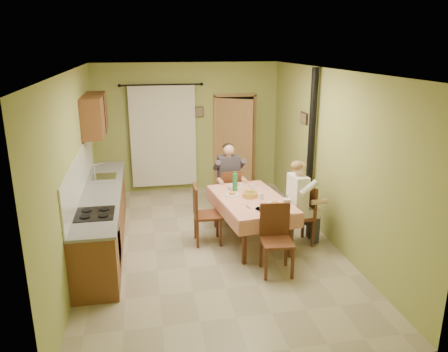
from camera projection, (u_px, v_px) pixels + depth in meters
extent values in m
cube|color=tan|center=(210.00, 246.00, 7.16)|extent=(4.00, 6.00, 0.01)
cube|color=#9CA454|center=(188.00, 128.00, 9.57)|extent=(4.00, 0.04, 2.80)
cube|color=#9CA454|center=(261.00, 249.00, 3.93)|extent=(4.00, 0.04, 2.80)
cube|color=#9CA454|center=(75.00, 170.00, 6.39)|extent=(0.04, 6.00, 2.80)
cube|color=#9CA454|center=(330.00, 157.00, 7.11)|extent=(0.04, 6.00, 2.80)
cube|color=white|center=(208.00, 70.00, 6.34)|extent=(4.00, 6.00, 0.04)
cube|color=brown|center=(103.00, 219.00, 7.10)|extent=(0.60, 3.60, 0.88)
cube|color=gray|center=(101.00, 192.00, 6.96)|extent=(0.64, 3.64, 0.04)
cube|color=white|center=(80.00, 173.00, 6.82)|extent=(0.02, 3.60, 0.66)
cube|color=silver|center=(104.00, 177.00, 7.71)|extent=(0.42, 0.42, 0.03)
cube|color=black|center=(95.00, 214.00, 6.02)|extent=(0.52, 0.56, 0.02)
cube|color=black|center=(119.00, 243.00, 6.21)|extent=(0.01, 0.55, 0.55)
cube|color=brown|center=(95.00, 114.00, 7.86)|extent=(0.35, 1.40, 0.70)
cylinder|color=black|center=(161.00, 85.00, 9.08)|extent=(1.70, 0.04, 0.04)
cube|color=silver|center=(163.00, 137.00, 9.42)|extent=(1.40, 0.06, 2.20)
cube|color=black|center=(235.00, 143.00, 9.85)|extent=(0.84, 0.03, 2.06)
cube|color=#A47344|center=(215.00, 144.00, 9.75)|extent=(0.06, 0.06, 2.12)
cube|color=#A47344|center=(254.00, 142.00, 9.92)|extent=(0.06, 0.06, 2.12)
cube|color=#A47344|center=(235.00, 95.00, 9.53)|extent=(0.96, 0.06, 0.06)
cube|color=#A47344|center=(235.00, 145.00, 9.64)|extent=(0.74, 0.42, 2.04)
cube|color=#E18F79|center=(251.00, 199.00, 7.13)|extent=(1.22, 1.82, 0.04)
cube|color=#E18F79|center=(272.00, 225.00, 6.38)|extent=(1.02, 0.14, 0.22)
cube|color=#E18F79|center=(234.00, 189.00, 7.94)|extent=(1.02, 0.14, 0.22)
cube|color=#E18F79|center=(221.00, 209.00, 7.01)|extent=(0.22, 1.70, 0.22)
cube|color=#E18F79|center=(279.00, 202.00, 7.31)|extent=(0.22, 1.70, 0.22)
cylinder|color=white|center=(236.00, 186.00, 7.71)|extent=(0.25, 0.25, 0.02)
ellipsoid|color=#CC7233|center=(236.00, 184.00, 7.70)|extent=(0.12, 0.12, 0.05)
cylinder|color=white|center=(263.00, 209.00, 6.60)|extent=(0.25, 0.25, 0.02)
ellipsoid|color=#CC7233|center=(263.00, 208.00, 6.60)|extent=(0.12, 0.12, 0.05)
cylinder|color=white|center=(275.00, 204.00, 6.84)|extent=(0.25, 0.25, 0.02)
ellipsoid|color=#CC7233|center=(275.00, 202.00, 6.84)|extent=(0.12, 0.12, 0.05)
cylinder|color=white|center=(232.00, 194.00, 7.26)|extent=(0.25, 0.25, 0.02)
ellipsoid|color=#CC7233|center=(232.00, 193.00, 7.25)|extent=(0.12, 0.12, 0.05)
cylinder|color=gold|center=(250.00, 195.00, 7.16)|extent=(0.26, 0.26, 0.08)
cylinder|color=white|center=(264.00, 209.00, 6.62)|extent=(0.28, 0.28, 0.02)
cube|color=tan|center=(267.00, 207.00, 6.62)|extent=(0.06, 0.07, 0.03)
cube|color=tan|center=(263.00, 209.00, 6.58)|extent=(0.07, 0.07, 0.03)
cube|color=tan|center=(262.00, 208.00, 6.61)|extent=(0.07, 0.07, 0.03)
cube|color=tan|center=(265.00, 209.00, 6.56)|extent=(0.07, 0.07, 0.03)
cube|color=tan|center=(266.00, 207.00, 6.66)|extent=(0.07, 0.06, 0.03)
cube|color=tan|center=(264.00, 208.00, 6.60)|extent=(0.07, 0.07, 0.03)
cube|color=tan|center=(264.00, 208.00, 6.60)|extent=(0.06, 0.07, 0.03)
cylinder|color=silver|center=(261.00, 197.00, 7.04)|extent=(0.07, 0.07, 0.10)
cylinder|color=silver|center=(252.00, 188.00, 7.46)|extent=(0.07, 0.07, 0.10)
cylinder|color=white|center=(287.00, 206.00, 6.43)|extent=(0.11, 0.11, 0.22)
cylinder|color=silver|center=(287.00, 204.00, 6.42)|extent=(0.02, 0.02, 0.30)
cube|color=#552A17|center=(229.00, 192.00, 8.24)|extent=(0.40, 0.40, 0.04)
cube|color=#552A17|center=(231.00, 183.00, 8.01)|extent=(0.38, 0.06, 0.43)
cube|color=#552A17|center=(277.00, 242.00, 6.18)|extent=(0.47, 0.47, 0.04)
cube|color=#552A17|center=(275.00, 219.00, 6.29)|extent=(0.44, 0.08, 0.50)
cube|color=#552A17|center=(298.00, 216.00, 7.11)|extent=(0.47, 0.47, 0.04)
cube|color=#552A17|center=(310.00, 200.00, 7.08)|extent=(0.08, 0.44, 0.50)
cube|color=#552A17|center=(208.00, 215.00, 7.15)|extent=(0.45, 0.45, 0.04)
cube|color=#552A17|center=(195.00, 200.00, 7.04)|extent=(0.05, 0.44, 0.50)
cube|color=#38333D|center=(230.00, 190.00, 8.12)|extent=(0.38, 0.42, 0.16)
cube|color=#38333D|center=(229.00, 170.00, 8.14)|extent=(0.41, 0.24, 0.54)
sphere|color=tan|center=(229.00, 150.00, 8.02)|extent=(0.21, 0.21, 0.21)
ellipsoid|color=black|center=(228.00, 147.00, 8.04)|extent=(0.21, 0.21, 0.16)
cube|color=white|center=(304.00, 211.00, 7.11)|extent=(0.43, 0.39, 0.16)
cube|color=white|center=(298.00, 191.00, 6.97)|extent=(0.25, 0.42, 0.54)
sphere|color=tan|center=(300.00, 168.00, 6.86)|extent=(0.21, 0.21, 0.21)
ellipsoid|color=olive|center=(297.00, 166.00, 6.84)|extent=(0.21, 0.21, 0.16)
cylinder|color=black|center=(311.00, 149.00, 7.65)|extent=(0.12, 0.12, 2.80)
cylinder|color=black|center=(307.00, 215.00, 8.02)|extent=(0.24, 0.24, 0.30)
cube|color=black|center=(199.00, 112.00, 9.48)|extent=(0.19, 0.03, 0.23)
cube|color=brown|center=(304.00, 118.00, 8.10)|extent=(0.03, 0.31, 0.21)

